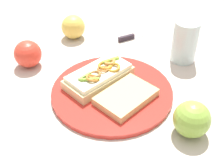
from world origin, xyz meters
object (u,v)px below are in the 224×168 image
at_px(apple_1, 28,54).
at_px(knife, 130,37).
at_px(sandwich, 99,76).
at_px(apple_3, 192,119).
at_px(plate, 112,92).
at_px(apple_4, 73,27).
at_px(bread_slice_side, 126,97).
at_px(drinking_glass, 185,41).

bearing_deg(apple_1, knife, 50.64).
height_order(sandwich, apple_3, apple_3).
bearing_deg(knife, plate, -128.50).
bearing_deg(sandwich, plate, -90.85).
xyz_separation_m(sandwich, apple_1, (-0.22, 0.00, 0.01)).
bearing_deg(apple_4, apple_1, -100.99).
height_order(bread_slice_side, apple_1, apple_1).
distance_m(sandwich, knife, 0.26).
relative_size(apple_1, apple_3, 0.95).
distance_m(sandwich, drinking_glass, 0.27).
distance_m(apple_1, apple_3, 0.48).
bearing_deg(apple_3, knife, 129.86).
xyz_separation_m(apple_3, drinking_glass, (-0.09, 0.28, 0.02)).
xyz_separation_m(bread_slice_side, apple_4, (-0.28, 0.23, 0.02)).
relative_size(apple_3, knife, 0.81).
xyz_separation_m(plate, apple_1, (-0.27, 0.02, 0.03)).
xyz_separation_m(plate, bread_slice_side, (0.05, -0.02, 0.02)).
height_order(plate, apple_1, apple_1).
distance_m(apple_1, drinking_glass, 0.45).
distance_m(sandwich, apple_4, 0.27).
bearing_deg(drinking_glass, knife, 166.41).
xyz_separation_m(drinking_glass, knife, (-0.18, 0.04, -0.05)).
height_order(sandwich, apple_1, apple_1).
bearing_deg(apple_1, apple_3, -8.13).
distance_m(plate, bread_slice_side, 0.05).
bearing_deg(apple_3, apple_1, 171.87).
distance_m(bread_slice_side, apple_1, 0.32).
height_order(sandwich, knife, sandwich).
distance_m(apple_3, apple_4, 0.51).
height_order(plate, knife, knife).
height_order(apple_4, drinking_glass, drinking_glass).
height_order(plate, sandwich, sandwich).
bearing_deg(apple_1, bread_slice_side, -6.81).
bearing_deg(sandwich, drinking_glass, -16.91).
height_order(sandwich, drinking_glass, drinking_glass).
relative_size(plate, drinking_glass, 2.51).
bearing_deg(drinking_glass, bread_slice_side, -107.65).
height_order(plate, drinking_glass, drinking_glass).
bearing_deg(plate, drinking_glass, 61.49).
relative_size(apple_1, knife, 0.77).
xyz_separation_m(bread_slice_side, knife, (-0.11, 0.29, -0.01)).
bearing_deg(apple_3, plate, 166.81).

